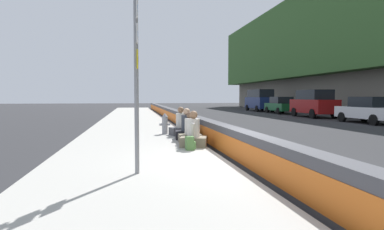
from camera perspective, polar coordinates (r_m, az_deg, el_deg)
The scene contains 14 objects.
ground_plane at distance 8.24m, azimuth 9.29°, elevation -8.73°, with size 160.00×160.00×0.00m, color #2B2B2D.
sidewalk_strip at distance 7.76m, azimuth -9.70°, elevation -8.96°, with size 80.00×4.40×0.14m, color #A8A59E.
jersey_barrier at distance 8.16m, azimuth 9.29°, elevation -5.81°, with size 76.00×0.45×0.85m.
route_sign_post at distance 6.63m, azimuth -9.76°, elevation 7.80°, with size 0.44×0.09×3.60m.
fire_hydrant at distance 13.65m, azimuth -4.82°, elevation -1.46°, with size 0.26×0.46×0.88m.
seated_person_foreground at distance 10.14m, azimuth 0.27°, elevation -3.61°, with size 0.89×0.97×1.13m.
seated_person_middle at distance 11.05m, azimuth -0.37°, elevation -3.17°, with size 0.68×0.78×1.05m.
seated_person_rear at distance 11.95m, azimuth -0.96°, elevation -2.56°, with size 0.78×0.89×1.14m.
seated_person_far at distance 13.15m, azimuth -1.99°, elevation -2.01°, with size 0.85×0.95×1.15m.
backpack at distance 9.53m, azimuth -0.36°, elevation -5.01°, with size 0.32×0.28×0.40m.
parked_car_third at distance 23.59m, azimuth 28.83°, elevation 0.79°, with size 4.53×2.01×1.71m.
parked_car_fourth at distance 28.60m, azimuth 20.70°, elevation 1.98°, with size 4.86×2.18×2.28m.
parked_car_midline at distance 34.14m, azimuth 15.42°, elevation 1.70°, with size 4.57×2.08×1.71m.
parked_car_far at distance 39.16m, azimuth 11.88°, elevation 2.65°, with size 5.13×2.15×2.56m.
Camera 1 is at (-7.58, 2.74, 1.70)m, focal length 30.19 mm.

